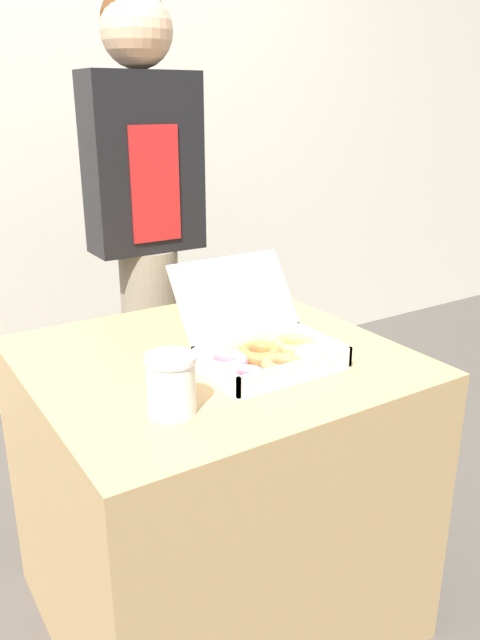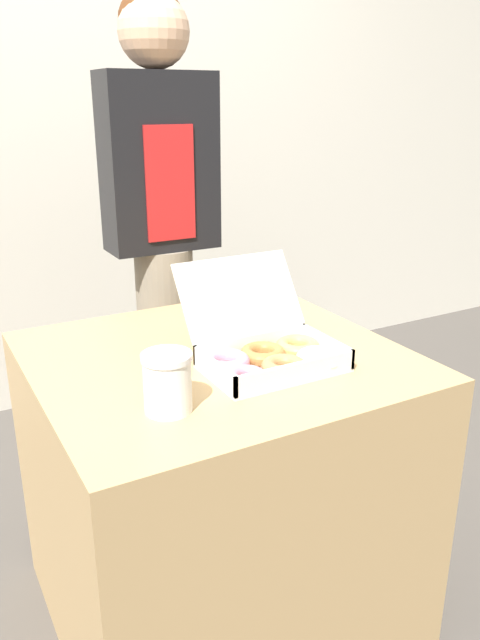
% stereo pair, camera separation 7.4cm
% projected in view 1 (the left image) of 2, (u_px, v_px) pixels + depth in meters
% --- Properties ---
extents(ground_plane, '(14.00, 14.00, 0.00)m').
position_uv_depth(ground_plane, '(217.00, 604.00, 1.74)').
color(ground_plane, '#4C4742').
extents(wall_back, '(10.00, 0.05, 2.60)m').
position_uv_depth(wall_back, '(22.00, 107.00, 2.51)').
color(wall_back, beige).
rests_on(wall_back, ground_plane).
extents(table, '(0.85, 0.80, 0.76)m').
position_uv_depth(table, '(215.00, 489.00, 1.61)').
color(table, tan).
rests_on(table, ground_plane).
extents(donut_box, '(0.34, 0.34, 0.22)m').
position_uv_depth(donut_box, '(268.00, 352.00, 1.42)').
color(donut_box, white).
rests_on(donut_box, table).
extents(coffee_cup, '(0.10, 0.10, 0.12)m').
position_uv_depth(coffee_cup, '(171.00, 384.00, 1.19)').
color(coffee_cup, white).
rests_on(coffee_cup, table).
extents(person_customer, '(0.36, 0.23, 1.65)m').
position_uv_depth(person_customer, '(146.00, 225.00, 2.05)').
color(person_customer, gray).
rests_on(person_customer, ground_plane).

